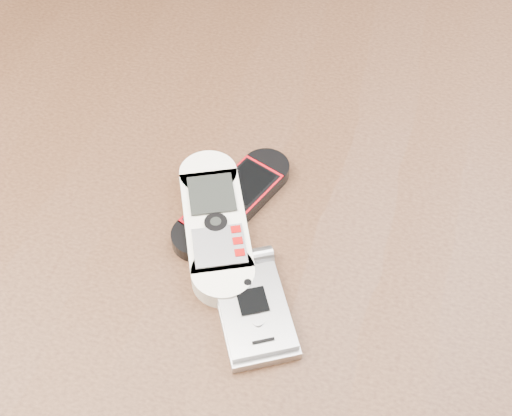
{
  "coord_description": "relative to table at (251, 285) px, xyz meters",
  "views": [
    {
      "loc": [
        0.1,
        -0.35,
        1.2
      ],
      "look_at": [
        0.01,
        0.0,
        0.76
      ],
      "focal_mm": 50.0,
      "sensor_mm": 36.0,
      "label": 1
    }
  ],
  "objects": [
    {
      "name": "nokia_black_red",
      "position": [
        -0.02,
        0.0,
        0.11
      ],
      "size": [
        0.09,
        0.14,
        0.01
      ],
      "primitive_type": "cube",
      "rotation": [
        0.0,
        0.0,
        -0.38
      ],
      "color": "black",
      "rests_on": "table"
    },
    {
      "name": "nokia_white",
      "position": [
        -0.02,
        -0.02,
        0.11
      ],
      "size": [
        0.1,
        0.16,
        0.02
      ],
      "primitive_type": "cube",
      "rotation": [
        0.0,
        0.0,
        0.42
      ],
      "color": "white",
      "rests_on": "table"
    },
    {
      "name": "table",
      "position": [
        0.0,
        0.0,
        0.0
      ],
      "size": [
        1.2,
        0.8,
        0.75
      ],
      "color": "black",
      "rests_on": "ground"
    },
    {
      "name": "motorola_razr",
      "position": [
        0.03,
        -0.09,
        0.11
      ],
      "size": [
        0.09,
        0.11,
        0.02
      ],
      "primitive_type": "cube",
      "rotation": [
        0.0,
        0.0,
        0.5
      ],
      "color": "#BBBBBF",
      "rests_on": "table"
    }
  ]
}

